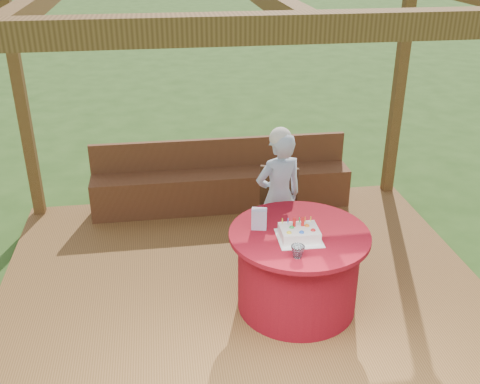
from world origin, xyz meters
The scene contains 10 objects.
ground centered at (0.00, 0.00, 0.00)m, with size 60.00×60.00×0.00m, color #274A18.
deck centered at (0.00, 0.00, 0.06)m, with size 4.50×4.00×0.12m, color brown.
pergola centered at (0.00, 0.00, 2.41)m, with size 4.50×4.00×2.72m.
bench centered at (0.00, 1.72, 0.38)m, with size 3.00×0.42×0.80m.
table centered at (0.42, -0.30, 0.49)m, with size 1.18×1.18×0.74m.
chair centered at (0.46, 0.75, 0.57)m, with size 0.50×0.50×0.84m.
elderly_woman centered at (0.42, 0.53, 0.81)m, with size 0.55×0.43×1.37m.
birthday_cake centered at (0.39, -0.39, 0.91)m, with size 0.36×0.36×0.17m.
gift_bag centered at (0.10, -0.18, 0.95)m, with size 0.13×0.08×0.18m, color #D287BE.
drinking_glass centered at (0.31, -0.67, 0.90)m, with size 0.11×0.11×0.10m, color silver.
Camera 1 is at (-0.67, -4.25, 3.17)m, focal length 42.00 mm.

